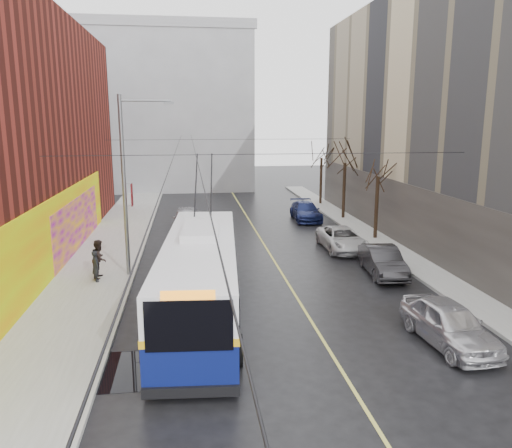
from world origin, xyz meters
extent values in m
plane|color=black|center=(0.00, 0.00, 0.00)|extent=(140.00, 140.00, 0.00)
cube|color=gray|center=(-8.00, 12.00, 0.07)|extent=(4.00, 60.00, 0.15)
cube|color=gray|center=(9.00, 12.00, 0.07)|extent=(2.00, 60.00, 0.15)
cube|color=#BFB74C|center=(1.50, 14.00, 0.00)|extent=(0.12, 50.00, 0.01)
cube|color=#F7AF05|center=(-9.96, 10.00, 2.00)|extent=(0.08, 28.00, 4.00)
cube|color=#9C05A4|center=(-9.92, 16.00, 1.60)|extent=(0.06, 12.00, 3.20)
cube|color=#4C4742|center=(9.97, 14.00, 2.00)|extent=(0.06, 36.00, 4.00)
cube|color=gray|center=(-6.00, 45.00, 9.00)|extent=(20.00, 12.00, 18.00)
cube|color=gray|center=(-6.00, 39.10, 17.50)|extent=(20.50, 0.40, 1.00)
cylinder|color=slate|center=(-6.30, 10.00, 4.50)|extent=(0.20, 0.20, 9.00)
cube|color=#590C11|center=(-5.95, 10.00, 4.20)|extent=(0.04, 0.60, 1.10)
cylinder|color=slate|center=(-5.10, 10.00, 8.70)|extent=(2.40, 0.10, 0.10)
cube|color=slate|center=(-4.00, 10.00, 8.60)|extent=(0.50, 0.22, 0.12)
cylinder|color=black|center=(-3.80, 15.00, 6.20)|extent=(0.02, 60.00, 0.02)
cylinder|color=black|center=(-2.80, 15.00, 6.20)|extent=(0.02, 60.00, 0.02)
cylinder|color=black|center=(0.00, 6.00, 6.40)|extent=(18.00, 0.02, 0.02)
cylinder|color=black|center=(0.00, 22.00, 6.40)|extent=(18.00, 0.02, 0.02)
cylinder|color=black|center=(9.00, 16.00, 2.10)|extent=(0.24, 0.24, 4.20)
cylinder|color=black|center=(9.00, 23.00, 2.24)|extent=(0.24, 0.24, 4.48)
cylinder|color=black|center=(9.00, 30.00, 2.18)|extent=(0.24, 0.24, 4.37)
cube|color=black|center=(-5.66, 0.13, 0.00)|extent=(2.62, 2.74, 0.01)
ellipsoid|color=slate|center=(-1.87, 8.70, 7.32)|extent=(0.44, 0.20, 0.12)
ellipsoid|color=slate|center=(-2.05, 9.63, 8.29)|extent=(0.44, 0.20, 0.12)
ellipsoid|color=slate|center=(-4.74, 9.57, 7.47)|extent=(0.44, 0.20, 0.12)
cube|color=#0A1351|center=(-2.80, 4.28, 1.00)|extent=(3.65, 12.79, 1.58)
cube|color=silver|center=(-2.80, 4.28, 2.47)|extent=(3.65, 12.79, 1.37)
cube|color=gold|center=(-2.80, 4.28, 1.79)|extent=(3.70, 12.84, 0.23)
cube|color=black|center=(-3.27, -2.03, 2.32)|extent=(2.42, 0.22, 1.47)
cube|color=black|center=(-2.34, 10.59, 2.32)|extent=(2.42, 0.22, 1.26)
cube|color=black|center=(-4.19, 4.38, 2.37)|extent=(0.89, 11.55, 1.05)
cube|color=black|center=(-1.42, 4.18, 2.37)|extent=(0.89, 11.55, 1.05)
cube|color=silver|center=(-2.73, 5.33, 3.32)|extent=(1.70, 3.26, 0.32)
cube|color=black|center=(-3.27, -2.07, 0.37)|extent=(2.74, 0.33, 0.32)
cylinder|color=black|center=(-4.48, 0.18, 0.53)|extent=(0.39, 1.07, 1.05)
cylinder|color=black|center=(-1.75, -0.02, 0.53)|extent=(0.39, 1.07, 1.05)
cylinder|color=black|center=(-3.86, 8.58, 0.53)|extent=(0.39, 1.07, 1.05)
cylinder|color=black|center=(-1.13, 8.38, 0.53)|extent=(0.39, 1.07, 1.05)
cylinder|color=black|center=(-2.82, 9.03, 4.84)|extent=(0.33, 3.65, 2.59)
cylinder|color=black|center=(-2.09, 8.98, 4.84)|extent=(0.33, 3.65, 2.59)
imported|color=#BDBCC2|center=(5.80, 0.54, 0.77)|extent=(2.14, 4.66, 1.55)
imported|color=#2C2B2E|center=(6.57, 8.63, 0.73)|extent=(1.93, 4.54, 1.46)
imported|color=silver|center=(6.02, 13.79, 0.68)|extent=(2.27, 4.90, 1.36)
imported|color=navy|center=(5.96, 23.11, 0.71)|extent=(2.17, 4.97, 1.42)
imported|color=#B3B3B8|center=(-3.39, 20.55, 0.84)|extent=(2.19, 4.99, 1.67)
imported|color=black|center=(-7.70, 9.03, 0.91)|extent=(0.49, 0.63, 1.53)
imported|color=black|center=(-7.64, 9.64, 1.10)|extent=(0.80, 0.99, 1.91)
camera|label=1|loc=(-3.16, -14.86, 7.83)|focal=35.00mm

